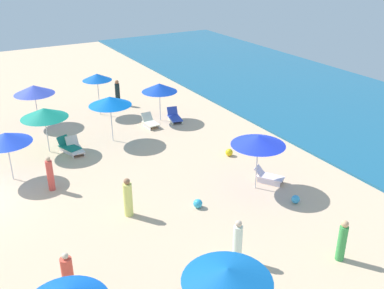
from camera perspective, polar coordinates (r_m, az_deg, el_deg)
The scene contains 23 objects.
ocean at distance 30.72m, azimuth 20.11°, elevation 4.19°, with size 60.00×14.07×0.12m, color #1C5E83.
umbrella_0 at distance 28.16m, azimuth -12.16°, elevation 8.50°, with size 1.82×1.82×2.66m.
umbrella_1 at distance 12.04m, azimuth 4.58°, elevation -16.37°, with size 2.45×2.45×2.25m.
umbrella_2 at distance 18.96m, azimuth 8.56°, elevation 0.54°, with size 2.36×2.36×2.54m.
lounge_chair_2_0 at distance 20.44m, azimuth 9.83°, elevation -4.11°, with size 1.42×1.19×0.66m.
umbrella_4 at distance 24.02m, azimuth -10.54°, elevation 5.54°, with size 2.30×2.30×2.54m.
umbrella_5 at distance 27.56m, azimuth -19.72°, elevation 6.67°, with size 2.34×2.34×2.44m.
umbrella_6 at distance 26.73m, azimuth -4.22°, elevation 7.34°, with size 2.15×2.15×2.34m.
lounge_chair_6_0 at distance 26.41m, azimuth -5.44°, elevation 2.89°, with size 1.29×0.70×0.72m.
lounge_chair_6_1 at distance 27.20m, azimuth -2.28°, elevation 3.58°, with size 1.49×0.92×0.72m.
umbrella_7 at distance 23.53m, azimuth -18.55°, elevation 3.88°, with size 2.38×2.38×2.41m.
lounge_chair_7_0 at distance 23.80m, azimuth -14.88°, elevation -0.43°, with size 1.48×0.68×0.70m.
lounge_chair_7_1 at distance 23.98m, azimuth -15.62°, elevation -0.24°, with size 1.44×1.04×0.72m.
umbrella_8 at distance 21.27m, azimuth -22.90°, elevation 0.80°, with size 2.24×2.24×2.32m.
beachgoer_0 at distance 17.73m, azimuth -8.26°, elevation -6.87°, with size 0.50×0.50×1.65m.
beachgoer_1 at distance 15.31m, azimuth 5.90°, elevation -12.40°, with size 0.42×0.42×1.62m.
beachgoer_2 at distance 20.26m, azimuth -17.82°, elevation -3.70°, with size 0.35×0.35×1.61m.
beachgoer_3 at distance 14.51m, azimuth -15.72°, elevation -15.96°, with size 0.48×0.48×1.55m.
beachgoer_4 at distance 16.10m, azimuth 18.79°, elevation -11.71°, with size 0.41×0.41×1.57m.
beachgoer_5 at distance 30.24m, azimuth -9.58°, elevation 6.58°, with size 0.35×0.35×1.70m.
beach_ball_0 at distance 22.70m, azimuth 4.81°, elevation -1.01°, with size 0.38×0.38×0.38m, color yellow.
beach_ball_1 at distance 18.32m, azimuth 0.76°, elevation -7.62°, with size 0.38×0.38×0.38m, color #2EA5D0.
beach_ball_2 at distance 19.11m, azimuth 13.22°, elevation -6.89°, with size 0.36×0.36×0.36m, color #3A9FDA.
Camera 1 is at (18.31, 0.35, 9.90)m, focal length 41.35 mm.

